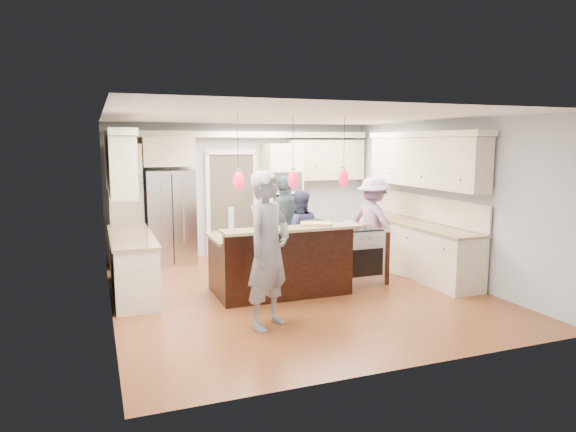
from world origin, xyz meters
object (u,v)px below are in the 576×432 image
object	(u,v)px
island_range	(357,255)
person_bar_end	(268,250)
person_far_left	(299,234)
kitchen_island	(280,261)
refrigerator	(170,217)

from	to	relation	value
island_range	person_bar_end	distance (m)	2.59
person_bar_end	person_far_left	world-z (taller)	person_bar_end
kitchen_island	person_far_left	distance (m)	1.05
refrigerator	island_range	xyz separation A→B (m)	(2.71, -2.49, -0.44)
kitchen_island	island_range	distance (m)	1.41
person_bar_end	refrigerator	bearing A→B (deg)	65.14
refrigerator	person_bar_end	world-z (taller)	person_bar_end
kitchen_island	person_bar_end	size ratio (longest dim) A/B	1.06
kitchen_island	person_bar_end	xyz separation A→B (m)	(-0.65, -1.40, 0.50)
kitchen_island	island_range	xyz separation A→B (m)	(1.41, 0.08, -0.03)
kitchen_island	island_range	world-z (taller)	kitchen_island
kitchen_island	person_far_left	bearing A→B (deg)	50.26
refrigerator	kitchen_island	world-z (taller)	refrigerator
refrigerator	person_far_left	bearing A→B (deg)	-42.55
island_range	kitchen_island	bearing A→B (deg)	-176.90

